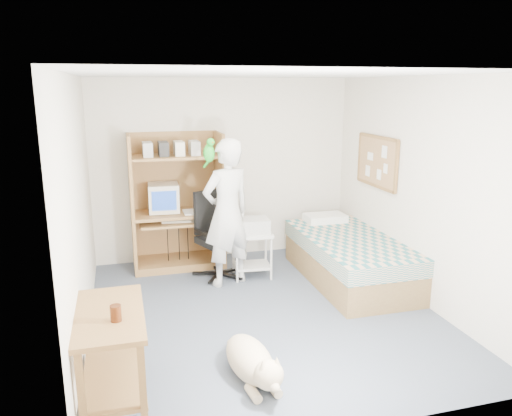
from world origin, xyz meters
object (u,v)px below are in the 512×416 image
Objects in this scene: printer_cart at (252,247)px; side_desk at (112,344)px; person at (227,213)px; dog at (252,361)px; office_chair at (217,246)px; bed at (349,258)px; computer_hutch at (177,207)px.

side_desk is at bearing -122.35° from printer_cart.
dog is at bearing 61.24° from person.
office_chair is at bearing -98.57° from person.
printer_cart is at bearing 159.08° from bed.
computer_hutch is at bearing -79.96° from person.
computer_hutch is 3.05× the size of printer_cart.
printer_cart is (0.35, 0.13, -0.51)m from person.
computer_hutch reaches higher than bed.
side_desk reaches higher than bed.
side_desk is 1.69× the size of printer_cart.
computer_hutch is 0.97m from person.
office_chair is 0.60× the size of person.
office_chair is 1.84× the size of printer_cart.
computer_hutch is at bearing 150.71° from bed.
person reaches higher than bed.
computer_hutch is 0.80m from office_chair.
computer_hutch is at bearing 108.58° from office_chair.
dog is at bearing -116.21° from office_chair.
bed is at bearing 38.52° from dog.
person reaches higher than computer_hutch.
bed is 1.12× the size of person.
person is (0.07, -0.30, 0.51)m from office_chair.
side_desk is 0.92× the size of office_chair.
printer_cart reaches higher than dog.
person is at bearing -58.10° from computer_hutch.
dog is 1.76× the size of printer_cart.
side_desk is at bearing -106.14° from computer_hutch.
side_desk is 0.55× the size of person.
person is at bearing 168.46° from bed.
person is (0.51, -0.82, 0.08)m from computer_hutch.
printer_cart is (0.42, -0.17, 0.00)m from office_chair.
bed is at bearing 146.60° from person.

